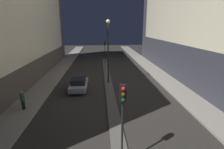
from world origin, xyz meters
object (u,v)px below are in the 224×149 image
Objects in this scene: traffic_light_near at (123,108)px; pedestrian_on_left_sidewalk at (23,100)px; street_lamp at (108,42)px; traffic_light_mid at (105,47)px; car_left_lane at (79,84)px.

pedestrian_on_left_sidewalk is at bearing 138.96° from traffic_light_near.
pedestrian_on_left_sidewalk is (-8.15, -7.33, -4.44)m from street_lamp.
traffic_light_mid is 1.04× the size of car_left_lane.
traffic_light_mid is 13.21m from street_lamp.
street_lamp is at bearing 41.94° from pedestrian_on_left_sidewalk.
car_left_lane is at bearing -148.52° from street_lamp.
traffic_light_mid is at bearing 90.00° from traffic_light_near.
traffic_light_mid is at bearing 90.00° from street_lamp.
traffic_light_near and traffic_light_mid have the same top height.
street_lamp is at bearing 31.48° from car_left_lane.
street_lamp is at bearing 90.00° from traffic_light_near.
car_left_lane is at bearing 48.62° from pedestrian_on_left_sidewalk.
traffic_light_mid is at bearing 76.46° from car_left_lane.
traffic_light_mid reaches higher than car_left_lane.
pedestrian_on_left_sidewalk is (-4.47, -5.07, 0.32)m from car_left_lane.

